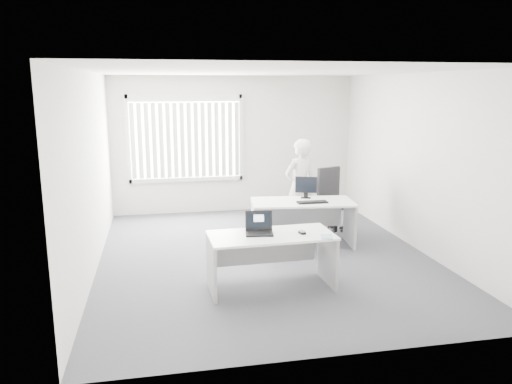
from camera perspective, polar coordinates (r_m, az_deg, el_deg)
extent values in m
plane|color=#57565E|center=(7.82, 1.00, -7.34)|extent=(6.00, 6.00, 0.00)
cube|color=beige|center=(10.39, -2.50, 5.43)|extent=(5.00, 0.02, 2.80)
cube|color=beige|center=(4.64, 8.93, -3.00)|extent=(5.00, 0.02, 2.80)
cube|color=beige|center=(7.36, -18.36, 2.09)|extent=(0.02, 6.00, 2.80)
cube|color=beige|center=(8.36, 18.05, 3.24)|extent=(0.02, 6.00, 2.80)
cube|color=silver|center=(7.38, 1.08, 13.64)|extent=(5.00, 6.00, 0.02)
cube|color=silver|center=(10.23, -8.04, 6.07)|extent=(2.32, 0.06, 1.76)
cube|color=white|center=(6.42, 1.75, -4.98)|extent=(1.62, 0.80, 0.03)
cube|color=#A3A3A5|center=(6.39, -5.12, -8.56)|extent=(0.06, 0.69, 0.70)
cube|color=#A3A3A5|center=(6.77, 8.18, -7.44)|extent=(0.06, 0.69, 0.70)
cube|color=white|center=(8.18, 5.34, -1.15)|extent=(1.73, 0.97, 0.03)
cube|color=#A3A3A5|center=(8.18, -0.28, -3.81)|extent=(0.13, 0.71, 0.72)
cube|color=#A3A3A5|center=(8.44, 10.68, -3.52)|extent=(0.13, 0.71, 0.72)
cylinder|color=black|center=(9.20, 9.05, -4.21)|extent=(0.84, 0.84, 0.09)
cylinder|color=black|center=(9.14, 9.09, -2.97)|extent=(0.08, 0.08, 0.50)
cube|color=black|center=(9.08, 9.14, -1.44)|extent=(0.65, 0.65, 0.08)
cube|color=black|center=(9.18, 8.28, 0.96)|extent=(0.47, 0.23, 0.60)
imported|color=silver|center=(8.89, 5.04, 0.65)|extent=(0.72, 0.59, 1.69)
cube|color=silver|center=(6.43, 5.11, -4.85)|extent=(0.31, 0.25, 0.00)
cube|color=silver|center=(6.37, 8.08, -5.06)|extent=(0.19, 0.23, 0.01)
cube|color=black|center=(8.06, 6.45, -1.17)|extent=(0.49, 0.17, 0.02)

